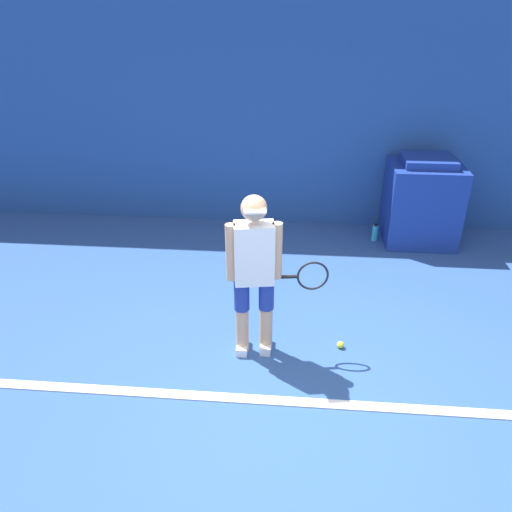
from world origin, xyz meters
name	(u,v)px	position (x,y,z in m)	size (l,w,h in m)	color
ground_plane	(293,408)	(0.00, 0.00, 0.00)	(24.00, 24.00, 0.00)	#2D5193
back_wall	(303,117)	(0.00, 3.80, 1.52)	(24.00, 0.10, 3.05)	#234C99
court_baseline	(293,402)	(0.00, 0.07, 0.01)	(21.60, 0.10, 0.01)	white
tennis_player	(255,271)	(-0.37, 0.73, 0.85)	(0.90, 0.31, 1.55)	tan
tennis_ball	(340,345)	(0.43, 0.83, 0.03)	(0.07, 0.07, 0.07)	#D1E533
covered_chair	(422,202)	(1.61, 3.30, 0.56)	(0.91, 0.81, 1.16)	navy
water_bottle	(375,233)	(1.04, 3.24, 0.11)	(0.09, 0.09, 0.24)	#33ADD6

